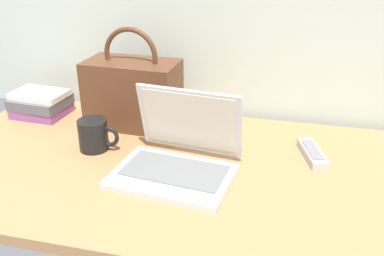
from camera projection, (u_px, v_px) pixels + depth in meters
name	position (u px, v px, depth m)	size (l,w,h in m)	color
desk	(204.00, 173.00, 1.18)	(1.60, 0.76, 0.03)	#A87A4C
laptop	(179.00, 156.00, 1.14)	(0.33, 0.30, 0.21)	silver
coffee_mug	(94.00, 135.00, 1.26)	(0.13, 0.09, 0.09)	black
remote_control_near	(312.00, 153.00, 1.23)	(0.09, 0.17, 0.02)	#B7B7B7
handbag	(133.00, 92.00, 1.39)	(0.31, 0.17, 0.33)	#59331E
book_stack	(41.00, 104.00, 1.50)	(0.19, 0.16, 0.09)	#8C4C8C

